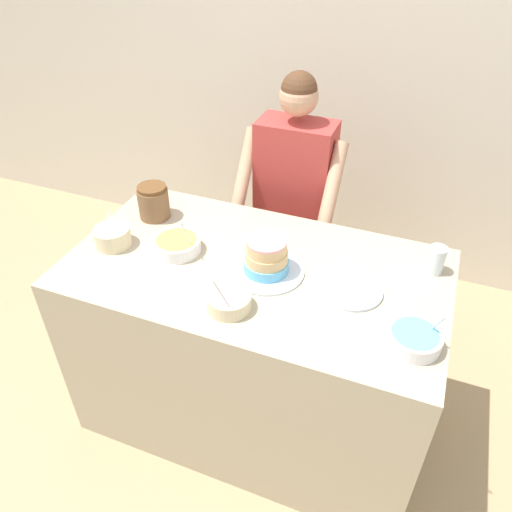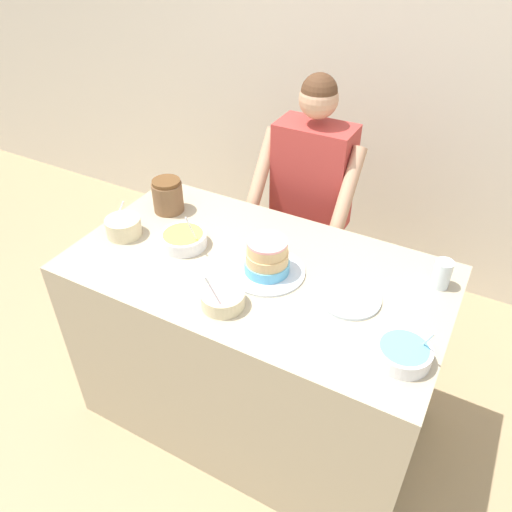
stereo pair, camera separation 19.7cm
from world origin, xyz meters
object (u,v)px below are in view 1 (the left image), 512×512
cake (266,259)px  frosting_bowl_blue (414,338)px  frosting_bowl_yellow (177,244)px  drinking_glass (436,260)px  person_baker (293,192)px  frosting_bowl_pink (230,301)px  frosting_bowl_white (112,236)px  ceramic_plate (352,290)px  stoneware_jar (153,202)px

cake → frosting_bowl_blue: (0.61, -0.20, -0.03)m
frosting_bowl_yellow → drinking_glass: bearing=13.8°
person_baker → drinking_glass: size_ratio=13.05×
person_baker → frosting_bowl_pink: size_ratio=8.95×
person_baker → frosting_bowl_white: person_baker is taller
person_baker → cake: (0.11, -0.71, 0.10)m
ceramic_plate → drinking_glass: bearing=41.1°
frosting_bowl_white → drinking_glass: frosting_bowl_white is taller
drinking_glass → ceramic_plate: drinking_glass is taller
frosting_bowl_yellow → frosting_bowl_pink: frosting_bowl_yellow is taller
cake → drinking_glass: 0.69m
frosting_bowl_pink → ceramic_plate: (0.41, 0.26, -0.03)m
person_baker → frosting_bowl_yellow: (-0.29, -0.72, 0.06)m
ceramic_plate → cake: bearing=-179.2°
frosting_bowl_pink → drinking_glass: (0.69, 0.51, 0.03)m
cake → frosting_bowl_white: size_ratio=1.99×
person_baker → frosting_bowl_white: 0.97m
frosting_bowl_yellow → frosting_bowl_blue: 1.04m
drinking_glass → ceramic_plate: bearing=-138.9°
cake → person_baker: bearing=99.1°
drinking_glass → ceramic_plate: 0.38m
frosting_bowl_pink → cake: bearing=78.8°
drinking_glass → frosting_bowl_pink: bearing=-143.7°
cake → frosting_bowl_blue: size_ratio=1.66×
frosting_bowl_yellow → ceramic_plate: size_ratio=0.85×
person_baker → frosting_bowl_white: bearing=-126.5°
frosting_bowl_pink → person_baker: bearing=93.8°
ceramic_plate → frosting_bowl_white: bearing=-176.1°
cake → frosting_bowl_white: cake is taller
frosting_bowl_yellow → drinking_glass: (1.05, 0.26, 0.03)m
cake → ceramic_plate: size_ratio=1.31×
frosting_bowl_pink → ceramic_plate: frosting_bowl_pink is taller
frosting_bowl_blue → ceramic_plate: bearing=142.2°
person_baker → frosting_bowl_blue: bearing=-51.4°
frosting_bowl_blue → frosting_bowl_pink: (-0.66, -0.06, 0.00)m
stoneware_jar → drinking_glass: bearing=2.3°
person_baker → ceramic_plate: person_baker is taller
person_baker → cake: bearing=-80.9°
frosting_bowl_blue → stoneware_jar: bearing=162.5°
frosting_bowl_blue → stoneware_jar: 1.31m
person_baker → drinking_glass: person_baker is taller
person_baker → frosting_bowl_blue: (0.73, -0.91, 0.06)m
cake → frosting_bowl_white: 0.69m
frosting_bowl_white → frosting_bowl_yellow: 0.29m
person_baker → cake: 0.73m
ceramic_plate → stoneware_jar: (-0.99, 0.19, 0.07)m
frosting_bowl_white → frosting_bowl_yellow: bearing=12.4°
frosting_bowl_white → stoneware_jar: size_ratio=0.97×
person_baker → frosting_bowl_pink: person_baker is taller
frosting_bowl_blue → ceramic_plate: (-0.26, 0.20, -0.03)m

